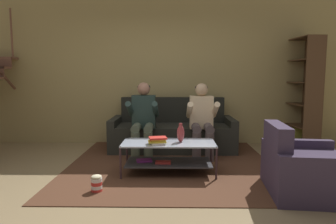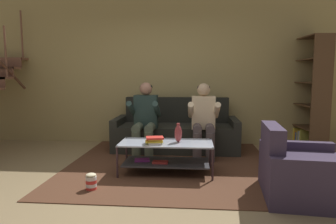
{
  "view_description": "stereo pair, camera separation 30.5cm",
  "coord_description": "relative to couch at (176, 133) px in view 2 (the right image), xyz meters",
  "views": [
    {
      "loc": [
        0.34,
        -3.46,
        1.31
      ],
      "look_at": [
        0.26,
        1.0,
        0.79
      ],
      "focal_mm": 32.0,
      "sensor_mm": 36.0,
      "label": 1
    },
    {
      "loc": [
        0.64,
        -3.44,
        1.31
      ],
      "look_at": [
        0.26,
        1.0,
        0.79
      ],
      "focal_mm": 32.0,
      "sensor_mm": 36.0,
      "label": 2
    }
  ],
  "objects": [
    {
      "name": "coffee_table",
      "position": [
        -0.06,
        -1.37,
        -0.02
      ],
      "size": [
        1.25,
        0.57,
        0.43
      ],
      "color": "#ACB7C9",
      "rests_on": "ground"
    },
    {
      "name": "bookshelf",
      "position": [
        2.44,
        0.29,
        0.52
      ],
      "size": [
        0.41,
        0.88,
        2.02
      ],
      "color": "#513622",
      "rests_on": "ground"
    },
    {
      "name": "popcorn_tub",
      "position": [
        -0.86,
        -2.06,
        -0.21
      ],
      "size": [
        0.13,
        0.13,
        0.2
      ],
      "color": "red",
      "rests_on": "ground"
    },
    {
      "name": "vase",
      "position": [
        0.11,
        -1.36,
        0.25
      ],
      "size": [
        0.1,
        0.1,
        0.26
      ],
      "color": "maroon",
      "rests_on": "coffee_table"
    },
    {
      "name": "person_seated_right",
      "position": [
        0.48,
        -0.53,
        0.36
      ],
      "size": [
        0.5,
        0.58,
        1.21
      ],
      "color": "#544847",
      "rests_on": "ground"
    },
    {
      "name": "ground",
      "position": [
        -0.33,
        -1.89,
        -0.31
      ],
      "size": [
        16.8,
        16.8,
        0.0
      ],
      "primitive_type": "plane",
      "color": "#97805B"
    },
    {
      "name": "armchair",
      "position": [
        1.48,
        -2.07,
        -0.04
      ],
      "size": [
        0.93,
        1.0,
        0.79
      ],
      "color": "#3B2F46",
      "rests_on": "ground"
    },
    {
      "name": "back_partition",
      "position": [
        -0.33,
        0.57,
        1.14
      ],
      "size": [
        8.4,
        0.12,
        2.9
      ],
      "primitive_type": "cube",
      "color": "tan",
      "rests_on": "ground"
    },
    {
      "name": "area_rug",
      "position": [
        -0.03,
        -0.81,
        -0.3
      ],
      "size": [
        3.0,
        3.32,
        0.01
      ],
      "color": "#523120",
      "rests_on": "ground"
    },
    {
      "name": "person_seated_left",
      "position": [
        -0.48,
        -0.53,
        0.36
      ],
      "size": [
        0.5,
        0.58,
        1.22
      ],
      "color": "#505A46",
      "rests_on": "ground"
    },
    {
      "name": "couch",
      "position": [
        0.0,
        0.0,
        0.0
      ],
      "size": [
        2.19,
        0.88,
        0.93
      ],
      "color": "#262721",
      "rests_on": "ground"
    },
    {
      "name": "book_stack",
      "position": [
        -0.19,
        -1.49,
        0.17
      ],
      "size": [
        0.26,
        0.21,
        0.09
      ],
      "color": "silver",
      "rests_on": "coffee_table"
    }
  ]
}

